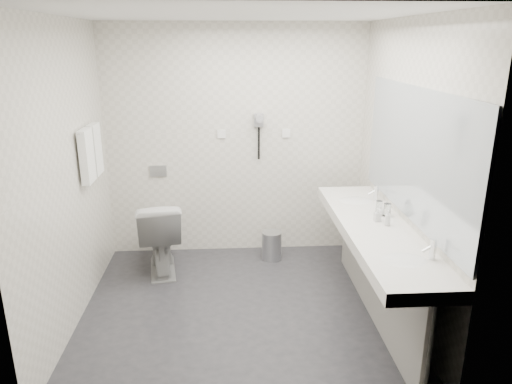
{
  "coord_description": "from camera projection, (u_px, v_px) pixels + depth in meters",
  "views": [
    {
      "loc": [
        -0.1,
        -3.8,
        2.31
      ],
      "look_at": [
        0.15,
        0.15,
        1.05
      ],
      "focal_mm": 33.49,
      "sensor_mm": 36.0,
      "label": 1
    }
  ],
  "objects": [
    {
      "name": "floor",
      "position": [
        241.0,
        307.0,
        4.33
      ],
      "size": [
        2.8,
        2.8,
        0.0
      ],
      "primitive_type": "plane",
      "color": "#29282D",
      "rests_on": "ground"
    },
    {
      "name": "ceiling",
      "position": [
        237.0,
        14.0,
        3.57
      ],
      "size": [
        2.8,
        2.8,
        0.0
      ],
      "primitive_type": "plane",
      "rotation": [
        3.14,
        0.0,
        0.0
      ],
      "color": "white",
      "rests_on": "wall_back"
    },
    {
      "name": "wall_back",
      "position": [
        236.0,
        143.0,
        5.18
      ],
      "size": [
        2.8,
        0.0,
        2.8
      ],
      "primitive_type": "plane",
      "rotation": [
        1.57,
        0.0,
        0.0
      ],
      "color": "silver",
      "rests_on": "floor"
    },
    {
      "name": "wall_front",
      "position": [
        246.0,
        236.0,
        2.71
      ],
      "size": [
        2.8,
        0.0,
        2.8
      ],
      "primitive_type": "plane",
      "rotation": [
        -1.57,
        0.0,
        0.0
      ],
      "color": "silver",
      "rests_on": "floor"
    },
    {
      "name": "wall_left",
      "position": [
        66.0,
        178.0,
        3.86
      ],
      "size": [
        0.0,
        2.6,
        2.6
      ],
      "primitive_type": "plane",
      "rotation": [
        1.57,
        0.0,
        1.57
      ],
      "color": "silver",
      "rests_on": "floor"
    },
    {
      "name": "wall_right",
      "position": [
        405.0,
        172.0,
        4.03
      ],
      "size": [
        0.0,
        2.6,
        2.6
      ],
      "primitive_type": "plane",
      "rotation": [
        1.57,
        0.0,
        -1.57
      ],
      "color": "silver",
      "rests_on": "floor"
    },
    {
      "name": "vanity_counter",
      "position": [
        376.0,
        231.0,
        3.96
      ],
      "size": [
        0.55,
        2.2,
        0.1
      ],
      "primitive_type": "cube",
      "color": "white",
      "rests_on": "floor"
    },
    {
      "name": "vanity_panel",
      "position": [
        375.0,
        277.0,
        4.09
      ],
      "size": [
        0.03,
        2.15,
        0.75
      ],
      "primitive_type": "cube",
      "color": "gray",
      "rests_on": "floor"
    },
    {
      "name": "vanity_post_near",
      "position": [
        427.0,
        352.0,
        3.1
      ],
      "size": [
        0.06,
        0.06,
        0.75
      ],
      "primitive_type": "cylinder",
      "color": "silver",
      "rests_on": "floor"
    },
    {
      "name": "vanity_post_far",
      "position": [
        348.0,
        231.0,
        5.08
      ],
      "size": [
        0.06,
        0.06,
        0.75
      ],
      "primitive_type": "cylinder",
      "color": "silver",
      "rests_on": "floor"
    },
    {
      "name": "mirror",
      "position": [
        414.0,
        154.0,
        3.78
      ],
      "size": [
        0.02,
        2.2,
        1.05
      ],
      "primitive_type": "cube",
      "color": "#B2BCC6",
      "rests_on": "wall_right"
    },
    {
      "name": "basin_near",
      "position": [
        404.0,
        262.0,
        3.33
      ],
      "size": [
        0.4,
        0.31,
        0.05
      ],
      "primitive_type": "ellipsoid",
      "color": "white",
      "rests_on": "vanity_counter"
    },
    {
      "name": "basin_far",
      "position": [
        355.0,
        202.0,
        4.57
      ],
      "size": [
        0.4,
        0.31,
        0.05
      ],
      "primitive_type": "ellipsoid",
      "color": "white",
      "rests_on": "vanity_counter"
    },
    {
      "name": "faucet_near",
      "position": [
        433.0,
        249.0,
        3.32
      ],
      "size": [
        0.04,
        0.04,
        0.15
      ],
      "primitive_type": "cylinder",
      "color": "silver",
      "rests_on": "vanity_counter"
    },
    {
      "name": "faucet_far",
      "position": [
        376.0,
        193.0,
        4.55
      ],
      "size": [
        0.04,
        0.04,
        0.15
      ],
      "primitive_type": "cylinder",
      "color": "silver",
      "rests_on": "vanity_counter"
    },
    {
      "name": "soap_bottle_a",
      "position": [
        378.0,
        215.0,
        4.02
      ],
      "size": [
        0.06,
        0.06,
        0.12
      ],
      "primitive_type": "imported",
      "rotation": [
        0.0,
        0.0,
        0.07
      ],
      "color": "beige",
      "rests_on": "vanity_counter"
    },
    {
      "name": "soap_bottle_b",
      "position": [
        380.0,
        211.0,
        4.16
      ],
      "size": [
        0.08,
        0.08,
        0.08
      ],
      "primitive_type": "imported",
      "rotation": [
        0.0,
        0.0,
        -0.16
      ],
      "color": "beige",
      "rests_on": "vanity_counter"
    },
    {
      "name": "soap_bottle_c",
      "position": [
        388.0,
        218.0,
        3.93
      ],
      "size": [
        0.06,
        0.06,
        0.13
      ],
      "primitive_type": "imported",
      "rotation": [
        0.0,
        0.0,
        -0.13
      ],
      "color": "beige",
      "rests_on": "vanity_counter"
    },
    {
      "name": "glass_left",
      "position": [
        387.0,
        210.0,
        4.14
      ],
      "size": [
        0.07,
        0.07,
        0.11
      ],
      "primitive_type": "cylinder",
      "rotation": [
        0.0,
        0.0,
        -0.18
      ],
      "color": "silver",
      "rests_on": "vanity_counter"
    },
    {
      "name": "glass_right",
      "position": [
        379.0,
        207.0,
        4.24
      ],
      "size": [
        0.07,
        0.07,
        0.11
      ],
      "primitive_type": "cylinder",
      "rotation": [
        0.0,
        0.0,
        -0.37
      ],
      "color": "silver",
      "rests_on": "vanity_counter"
    },
    {
      "name": "toilet",
      "position": [
        160.0,
        235.0,
        4.93
      ],
      "size": [
        0.55,
        0.83,
        0.78
      ],
      "primitive_type": "imported",
      "rotation": [
        0.0,
        0.0,
        3.29
      ],
      "color": "white",
      "rests_on": "floor"
    },
    {
      "name": "flush_plate",
      "position": [
        158.0,
        171.0,
        5.21
      ],
      "size": [
        0.18,
        0.02,
        0.12
      ],
      "primitive_type": "cube",
      "color": "#B2B5BA",
      "rests_on": "wall_back"
    },
    {
      "name": "pedal_bin",
      "position": [
        272.0,
        246.0,
        5.25
      ],
      "size": [
        0.27,
        0.27,
        0.3
      ],
      "primitive_type": "cylinder",
      "rotation": [
        0.0,
        0.0,
        0.28
      ],
      "color": "#B2B5BA",
      "rests_on": "floor"
    },
    {
      "name": "bin_lid",
      "position": [
        272.0,
        233.0,
        5.2
      ],
      "size": [
        0.22,
        0.22,
        0.02
      ],
      "primitive_type": "cylinder",
      "color": "#B2B5BA",
      "rests_on": "pedal_bin"
    },
    {
      "name": "towel_rail",
      "position": [
        87.0,
        129.0,
        4.3
      ],
      "size": [
        0.02,
        0.62,
        0.02
      ],
      "primitive_type": "cylinder",
      "rotation": [
        1.57,
        0.0,
        0.0
      ],
      "color": "silver",
      "rests_on": "wall_left"
    },
    {
      "name": "towel_near",
      "position": [
        87.0,
        156.0,
        4.23
      ],
      "size": [
        0.07,
        0.24,
        0.48
      ],
      "primitive_type": "cube",
      "color": "white",
      "rests_on": "towel_rail"
    },
    {
      "name": "towel_far",
      "position": [
        95.0,
        149.0,
        4.5
      ],
      "size": [
        0.07,
        0.24,
        0.48
      ],
      "primitive_type": "cube",
      "color": "white",
      "rests_on": "towel_rail"
    },
    {
      "name": "dryer_cradle",
      "position": [
        259.0,
        120.0,
        5.09
      ],
      "size": [
        0.1,
        0.04,
        0.14
      ],
      "primitive_type": "cube",
      "color": "gray",
      "rests_on": "wall_back"
    },
    {
      "name": "dryer_barrel",
      "position": [
        259.0,
        118.0,
        5.02
      ],
      "size": [
        0.08,
        0.14,
        0.08
      ],
      "primitive_type": "cylinder",
      "rotation": [
        1.57,
        0.0,
        0.0
      ],
      "color": "gray",
      "rests_on": "dryer_cradle"
    },
    {
      "name": "dryer_cord",
      "position": [
        259.0,
        143.0,
        5.16
      ],
      "size": [
        0.02,
        0.02,
        0.35
      ],
      "primitive_type": "cylinder",
      "color": "black",
      "rests_on": "dryer_cradle"
    },
    {
      "name": "switch_plate_a",
      "position": [
        222.0,
        134.0,
        5.13
      ],
      "size": [
        0.09,
        0.02,
        0.09
      ],
      "primitive_type": "cube",
      "color": "white",
      "rests_on": "wall_back"
    },
    {
      "name": "switch_plate_b",
      "position": [
        286.0,
        133.0,
        5.17
      ],
      "size": [
        0.09,
        0.02,
        0.09
      ],
      "primitive_type": "cube",
      "color": "white",
      "rests_on": "wall_back"
    }
  ]
}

